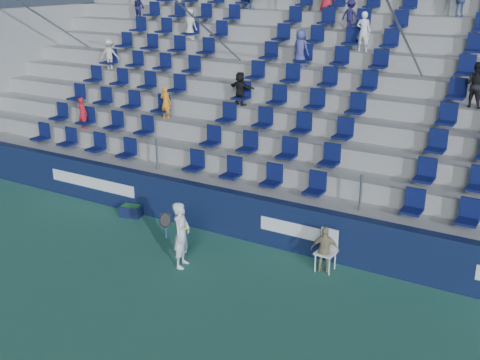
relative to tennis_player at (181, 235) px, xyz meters
The scene contains 7 objects.
ground 1.36m from the tennis_player, 72.35° to the right, with size 70.00×70.00×0.00m, color #2D6A54.
sponsor_wall 2.13m from the tennis_player, 80.87° to the left, with size 24.00×0.32×1.20m.
grandstand 7.32m from the tennis_player, 87.36° to the left, with size 24.00×8.17×6.63m.
tennis_player is the anchor object (origin of this frame).
line_judge_chair 3.37m from the tennis_player, 28.37° to the left, with size 0.45×0.46×0.97m.
line_judge 3.31m from the tennis_player, 26.06° to the left, with size 0.65×0.27×1.10m, color tan.
ball_bin 3.49m from the tennis_player, 150.39° to the left, with size 0.67×0.52×0.33m.
Camera 1 is at (7.29, -9.11, 6.57)m, focal length 45.00 mm.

